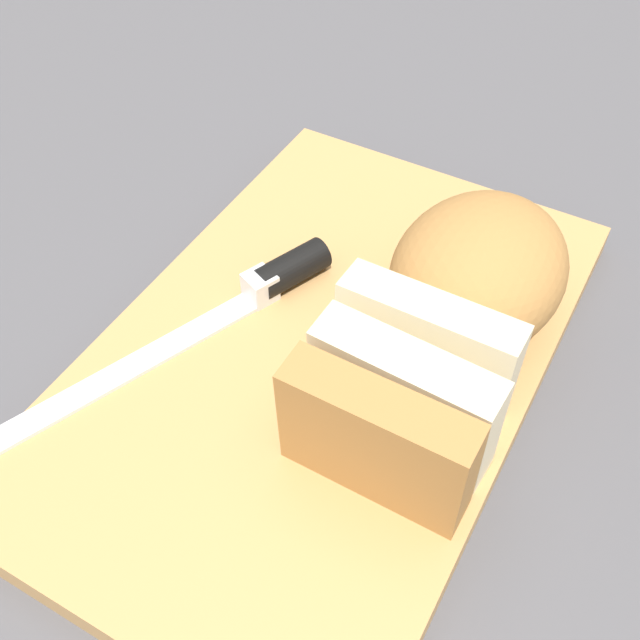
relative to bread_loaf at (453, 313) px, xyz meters
name	(u,v)px	position (x,y,z in m)	size (l,w,h in m)	color
ground_plane	(320,371)	(0.04, -0.07, -0.06)	(3.00, 3.00, 0.00)	#4C4C51
cutting_board	(320,361)	(0.04, -0.07, -0.05)	(0.44, 0.28, 0.02)	tan
bread_loaf	(453,313)	(0.00, 0.00, 0.00)	(0.24, 0.12, 0.08)	#A8753D
bread_knife	(246,296)	(0.03, -0.14, -0.03)	(0.28, 0.13, 0.02)	silver
crumb_near_knife	(287,380)	(0.07, -0.08, -0.04)	(0.00, 0.00, 0.00)	#A8753D
crumb_near_loaf	(396,386)	(0.04, -0.02, -0.04)	(0.00, 0.00, 0.00)	#A8753D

